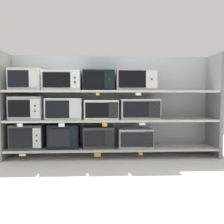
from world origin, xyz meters
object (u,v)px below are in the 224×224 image
(microwave_7, at_px, (139,109))
(microwave_8, at_px, (27,80))
(microwave_4, at_px, (28,108))
(microwave_11, at_px, (135,80))
(microwave_1, at_px, (64,136))
(microwave_2, at_px, (99,137))
(microwave_6, at_px, (101,110))
(microwave_3, at_px, (135,137))
(microwave_10, at_px, (99,81))
(microwave_0, at_px, (28,136))
(microwave_9, at_px, (63,81))
(microwave_5, at_px, (64,109))

(microwave_7, distance_m, microwave_8, 1.66)
(microwave_4, bearing_deg, microwave_11, -0.01)
(microwave_1, xyz_separation_m, microwave_2, (0.50, -0.00, -0.02))
(microwave_6, bearing_deg, microwave_3, -0.00)
(microwave_4, xyz_separation_m, microwave_10, (1.01, -0.00, 0.39))
(microwave_0, relative_size, microwave_3, 0.93)
(microwave_0, xyz_separation_m, microwave_4, (-0.00, 0.00, 0.40))
(microwave_2, bearing_deg, microwave_10, -43.58)
(microwave_11, bearing_deg, microwave_7, -0.01)
(microwave_9, bearing_deg, microwave_2, 0.01)
(microwave_6, xyz_separation_m, microwave_10, (-0.04, -0.00, 0.41))
(microwave_3, xyz_separation_m, microwave_5, (-1.02, -0.00, 0.42))
(microwave_6, bearing_deg, microwave_9, -180.00)
(microwave_6, height_order, microwave_11, microwave_11)
(microwave_4, xyz_separation_m, microwave_5, (0.52, -0.00, -0.01))
(microwave_7, distance_m, microwave_9, 1.17)
(microwave_2, bearing_deg, microwave_9, -179.99)
(microwave_3, xyz_separation_m, microwave_10, (-0.53, -0.00, 0.83))
(microwave_9, relative_size, microwave_11, 0.92)
(microwave_4, relative_size, microwave_7, 0.81)
(microwave_4, distance_m, microwave_11, 1.59)
(microwave_3, relative_size, microwave_11, 0.86)
(microwave_1, distance_m, microwave_9, 0.79)
(microwave_2, relative_size, microwave_10, 0.99)
(microwave_9, height_order, microwave_10, microwave_10)
(microwave_1, bearing_deg, microwave_0, -179.95)
(microwave_2, relative_size, microwave_6, 0.91)
(microwave_4, xyz_separation_m, microwave_11, (1.54, -0.00, 0.40))
(microwave_3, bearing_deg, microwave_7, -0.02)
(microwave_0, xyz_separation_m, microwave_10, (1.01, 0.00, 0.79))
(microwave_10, xyz_separation_m, microwave_11, (0.53, 0.00, 0.01))
(microwave_1, height_order, microwave_5, microwave_5)
(microwave_5, bearing_deg, microwave_10, -0.01)
(microwave_10, bearing_deg, microwave_2, 136.42)
(microwave_4, bearing_deg, microwave_7, -0.01)
(microwave_7, height_order, microwave_10, microwave_10)
(microwave_5, xyz_separation_m, microwave_9, (-0.02, 0.00, 0.40))
(microwave_9, bearing_deg, microwave_8, 179.99)
(microwave_2, height_order, microwave_10, microwave_10)
(microwave_4, height_order, microwave_8, microwave_8)
(microwave_3, bearing_deg, microwave_9, 180.00)
(microwave_7, xyz_separation_m, microwave_11, (-0.06, 0.00, 0.42))
(microwave_7, height_order, microwave_8, microwave_8)
(microwave_11, bearing_deg, microwave_4, 179.99)
(microwave_1, height_order, microwave_11, microwave_11)
(microwave_0, height_order, microwave_11, microwave_11)
(microwave_1, height_order, microwave_6, microwave_6)
(microwave_10, height_order, microwave_11, microwave_11)
(microwave_2, bearing_deg, microwave_1, 179.99)
(microwave_0, distance_m, microwave_1, 0.51)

